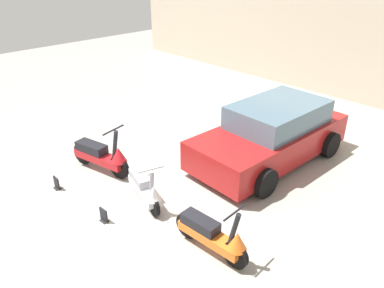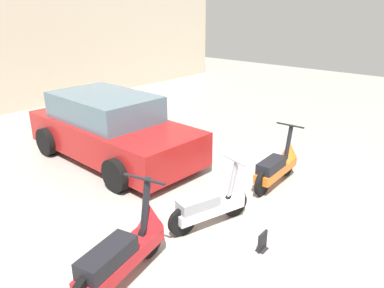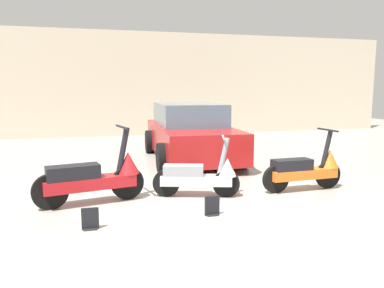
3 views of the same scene
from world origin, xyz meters
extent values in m
plane|color=#9E998E|center=(0.00, 0.00, 0.00)|extent=(28.00, 28.00, 0.00)
cylinder|color=black|center=(-1.08, 0.73, 0.25)|extent=(0.50, 0.19, 0.49)
cube|color=#B2191E|center=(-1.62, 0.61, 0.31)|extent=(1.32, 0.57, 0.17)
cube|color=black|center=(-1.84, 0.56, 0.49)|extent=(0.77, 0.44, 0.19)
cylinder|color=black|center=(-1.14, 0.71, 0.74)|extent=(0.24, 0.13, 0.70)
cylinder|color=black|center=(-1.14, 0.71, 1.09)|extent=(0.16, 0.57, 0.03)
cone|color=#B2191E|center=(-1.06, 0.73, 0.56)|extent=(0.39, 0.39, 0.32)
cylinder|color=black|center=(0.39, 0.46, 0.21)|extent=(0.42, 0.19, 0.42)
cylinder|color=black|center=(-0.49, 0.72, 0.21)|extent=(0.42, 0.19, 0.42)
cube|color=silver|center=(-0.05, 0.59, 0.26)|extent=(1.11, 0.55, 0.14)
cube|color=gray|center=(-0.24, 0.64, 0.41)|extent=(0.65, 0.40, 0.16)
cylinder|color=gray|center=(0.35, 0.47, 0.63)|extent=(0.20, 0.12, 0.59)
cylinder|color=gray|center=(0.35, 0.47, 0.92)|extent=(0.16, 0.47, 0.03)
cone|color=silver|center=(0.41, 0.45, 0.47)|extent=(0.35, 0.35, 0.27)
cylinder|color=black|center=(2.22, 0.54, 0.22)|extent=(0.45, 0.10, 0.44)
cylinder|color=black|center=(1.24, 0.48, 0.22)|extent=(0.45, 0.10, 0.44)
cube|color=orange|center=(1.73, 0.51, 0.28)|extent=(1.17, 0.33, 0.15)
cube|color=black|center=(1.52, 0.50, 0.44)|extent=(0.66, 0.30, 0.17)
cylinder|color=black|center=(2.17, 0.53, 0.67)|extent=(0.21, 0.09, 0.63)
cylinder|color=black|center=(2.17, 0.53, 0.98)|extent=(0.06, 0.51, 0.03)
cone|color=orange|center=(2.24, 0.54, 0.50)|extent=(0.31, 0.31, 0.29)
cube|color=maroon|center=(0.63, 3.60, 0.48)|extent=(1.75, 3.92, 0.64)
cube|color=slate|center=(0.64, 3.83, 1.06)|extent=(1.49, 2.21, 0.51)
cylinder|color=black|center=(1.42, 2.37, 0.29)|extent=(0.22, 0.60, 0.59)
cylinder|color=black|center=(-0.25, 2.43, 0.29)|extent=(0.22, 0.60, 0.59)
cylinder|color=black|center=(1.50, 4.77, 0.29)|extent=(0.22, 0.60, 0.59)
cylinder|color=black|center=(-0.17, 4.83, 0.29)|extent=(0.22, 0.60, 0.59)
cube|color=black|center=(-0.07, -0.30, 0.01)|extent=(0.16, 0.13, 0.01)
cube|color=black|center=(-0.07, -0.30, 0.13)|extent=(0.20, 0.04, 0.26)
camera|label=1|loc=(4.79, -2.85, 4.24)|focal=35.00mm
camera|label=2|loc=(-3.75, -2.26, 3.01)|focal=35.00mm
camera|label=3|loc=(-1.51, -4.82, 1.63)|focal=35.00mm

